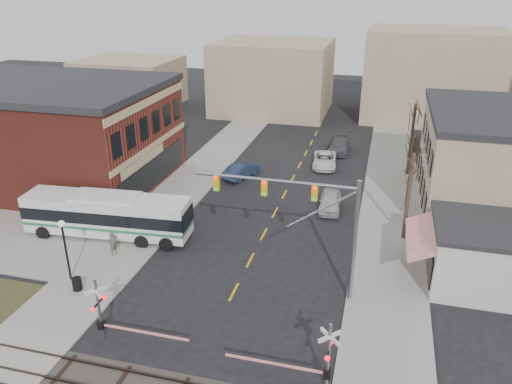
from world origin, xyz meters
TOP-DOWN VIEW (x-y plane):
  - ground at (0.00, 0.00)m, footprint 160.00×160.00m
  - sidewalk_west at (-9.50, 20.00)m, footprint 5.00×60.00m
  - sidewalk_east at (9.50, 20.00)m, footprint 5.00×60.00m
  - brick_building at (-26.98, 16.00)m, footprint 30.40×15.40m
  - awning_shop at (15.97, 7.00)m, footprint 9.74×6.20m
  - tree_east_a at (10.50, 12.00)m, footprint 0.28×0.28m
  - tree_east_b at (10.80, 18.00)m, footprint 0.28×0.28m
  - tree_east_c at (11.00, 26.00)m, footprint 0.28×0.28m
  - transit_bus at (-11.47, 6.74)m, footprint 12.92×3.76m
  - traffic_signal_mast at (4.48, 3.07)m, footprint 9.87×0.30m
  - rr_crossing_west at (-5.19, -4.23)m, footprint 5.60×1.36m
  - rr_crossing_east at (6.32, -4.76)m, footprint 5.60×1.36m
  - street_lamp at (-10.83, 0.56)m, footprint 0.44×0.44m
  - trash_bin at (-9.67, -0.42)m, footprint 0.60×0.60m
  - car_a at (4.41, 15.85)m, footprint 2.02×4.50m
  - car_b at (-5.00, 21.05)m, footprint 2.98×4.84m
  - car_c at (2.58, 26.25)m, footprint 2.82×5.28m
  - car_d at (3.57, 31.45)m, footprint 2.18×5.33m
  - pedestrian_near at (-9.62, 4.13)m, footprint 0.62×0.77m
  - pedestrian_far at (-10.03, 7.59)m, footprint 1.18×1.13m

SIDE VIEW (x-z plane):
  - ground at x=0.00m, z-range 0.00..0.00m
  - sidewalk_west at x=-9.50m, z-range 0.00..0.12m
  - sidewalk_east at x=9.50m, z-range 0.00..0.12m
  - trash_bin at x=-9.67m, z-range 0.12..0.97m
  - car_c at x=2.58m, z-range 0.00..1.41m
  - car_a at x=4.41m, z-range 0.00..1.50m
  - car_b at x=-5.00m, z-range 0.00..1.50m
  - car_d at x=3.57m, z-range 0.00..1.54m
  - pedestrian_near at x=-9.62m, z-range 0.12..1.95m
  - pedestrian_far at x=-10.03m, z-range 0.12..2.03m
  - transit_bus at x=-11.47m, z-range 0.21..3.49m
  - rr_crossing_west at x=-5.19m, z-range -0.03..3.97m
  - rr_crossing_east at x=6.32m, z-range -0.03..3.97m
  - awning_shop at x=15.97m, z-range 0.01..4.31m
  - street_lamp at x=-10.83m, z-range 1.05..5.34m
  - tree_east_b at x=10.80m, z-range 0.12..6.42m
  - tree_east_a at x=10.50m, z-range 0.12..6.87m
  - tree_east_c at x=11.00m, z-range 0.12..7.32m
  - brick_building at x=-26.98m, z-range 0.01..9.61m
  - traffic_signal_mast at x=4.48m, z-range 1.73..9.73m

